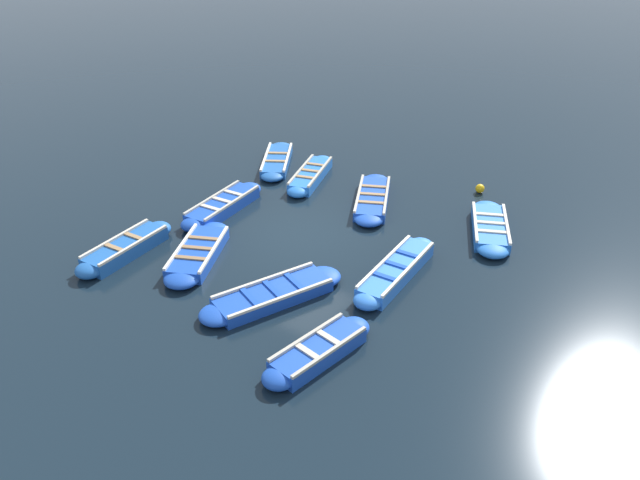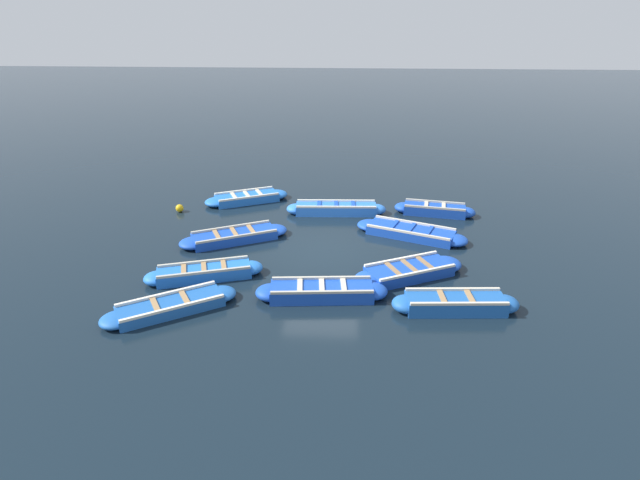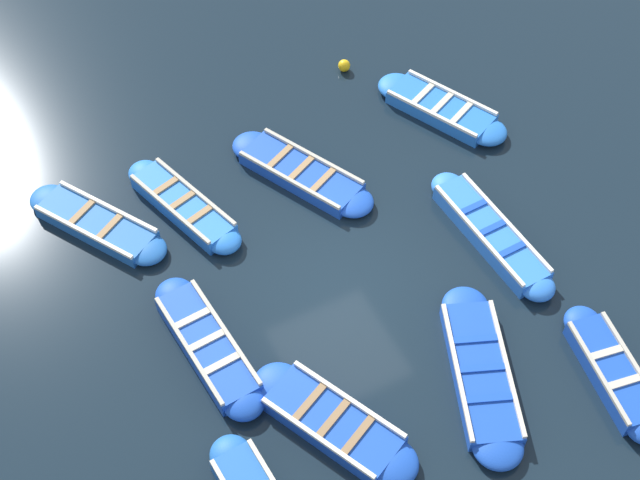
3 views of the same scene
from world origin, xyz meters
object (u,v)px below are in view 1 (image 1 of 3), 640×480
(boat_outer_right, at_px, (198,253))
(boat_tucked, at_px, (318,351))
(boat_stern_in, at_px, (311,175))
(boat_alongside, at_px, (277,161))
(boat_end_of_row, at_px, (223,206))
(boat_broadside, at_px, (372,199))
(boat_drifting, at_px, (126,248))
(boat_inner_gap, at_px, (396,271))
(buoy_orange_near, at_px, (480,189))
(boat_outer_left, at_px, (490,228))
(boat_far_corner, at_px, (273,295))

(boat_outer_right, height_order, boat_tucked, boat_tucked)
(boat_outer_right, distance_m, boat_stern_in, 6.00)
(boat_stern_in, bearing_deg, boat_alongside, 168.01)
(boat_end_of_row, height_order, boat_stern_in, boat_end_of_row)
(boat_tucked, bearing_deg, boat_stern_in, 126.96)
(boat_outer_right, xyz_separation_m, boat_stern_in, (-0.50, 5.98, 0.01))
(boat_outer_right, height_order, boat_broadside, boat_outer_right)
(boat_drifting, xyz_separation_m, boat_stern_in, (1.29, 6.99, -0.02))
(boat_inner_gap, bearing_deg, boat_tucked, -87.34)
(buoy_orange_near, bearing_deg, boat_tucked, -87.74)
(boat_stern_in, distance_m, boat_tucked, 9.32)
(boat_drifting, bearing_deg, boat_inner_gap, 26.38)
(boat_end_of_row, relative_size, boat_outer_left, 1.04)
(boat_drifting, height_order, boat_far_corner, boat_drifting)
(boat_inner_gap, xyz_separation_m, buoy_orange_near, (-0.21, 6.10, -0.04))
(boat_broadside, xyz_separation_m, buoy_orange_near, (2.53, 2.73, -0.01))
(boat_far_corner, bearing_deg, boat_tucked, -27.29)
(boat_far_corner, bearing_deg, boat_broadside, 97.04)
(boat_far_corner, xyz_separation_m, boat_end_of_row, (-4.31, 2.83, 0.03))
(boat_end_of_row, relative_size, boat_outer_right, 1.03)
(boat_drifting, distance_m, buoy_orange_near, 11.46)
(boat_inner_gap, xyz_separation_m, boat_tucked, (0.18, -3.79, -0.01))
(boat_alongside, bearing_deg, boat_outer_right, -70.07)
(boat_alongside, bearing_deg, boat_inner_gap, -29.20)
(boat_outer_right, bearing_deg, buoy_orange_near, 60.77)
(boat_end_of_row, xyz_separation_m, boat_stern_in, (0.88, 3.49, -0.01))
(boat_end_of_row, bearing_deg, boat_tucked, -31.39)
(boat_inner_gap, distance_m, boat_outer_left, 3.87)
(boat_drifting, height_order, boat_alongside, boat_drifting)
(boat_stern_in, bearing_deg, buoy_orange_near, 25.10)
(boat_far_corner, distance_m, boat_tucked, 2.45)
(boat_alongside, distance_m, boat_tucked, 10.78)
(boat_far_corner, relative_size, buoy_orange_near, 13.22)
(boat_stern_in, height_order, buoy_orange_near, boat_stern_in)
(boat_alongside, distance_m, boat_outer_right, 6.77)
(boat_inner_gap, bearing_deg, boat_outer_left, 73.49)
(boat_outer_left, bearing_deg, buoy_orange_near, 118.77)
(boat_drifting, distance_m, boat_outer_right, 2.06)
(boat_stern_in, bearing_deg, boat_outer_right, -85.23)
(boat_outer_right, bearing_deg, boat_tucked, -16.01)
(boat_broadside, bearing_deg, boat_stern_in, 173.81)
(boat_drifting, xyz_separation_m, boat_outer_left, (7.82, 7.04, -0.04))
(boat_alongside, xyz_separation_m, buoy_orange_near, (7.02, 2.06, 0.00))
(boat_broadside, height_order, boat_outer_left, boat_outer_left)
(boat_drifting, xyz_separation_m, buoy_orange_near, (6.51, 9.44, -0.05))
(boat_stern_in, bearing_deg, boat_drifting, -100.48)
(boat_tucked, xyz_separation_m, boat_outer_left, (0.92, 7.50, -0.02))
(boat_outer_right, bearing_deg, boat_far_corner, -6.64)
(boat_inner_gap, distance_m, boat_tucked, 3.79)
(boat_drifting, bearing_deg, boat_end_of_row, 83.31)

